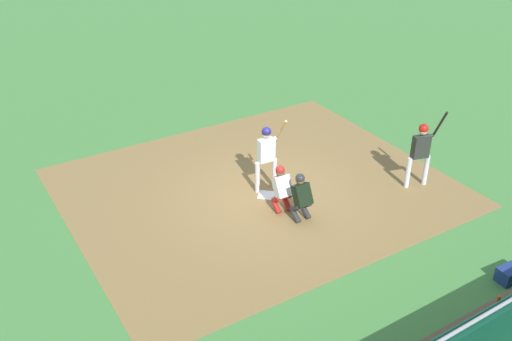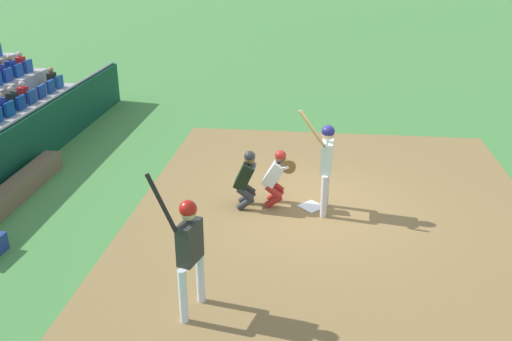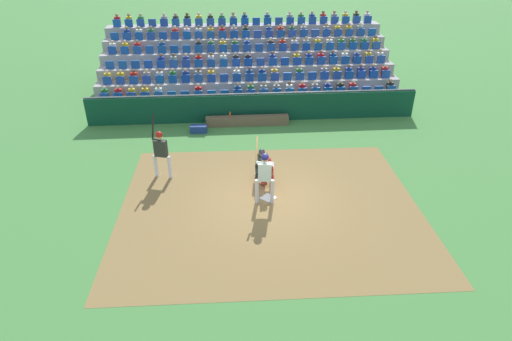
{
  "view_description": "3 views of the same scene",
  "coord_description": "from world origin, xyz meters",
  "px_view_note": "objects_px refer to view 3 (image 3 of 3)",
  "views": [
    {
      "loc": [
        -7.38,
        -11.06,
        8.31
      ],
      "look_at": [
        -0.57,
        -0.36,
        1.12
      ],
      "focal_mm": 40.73,
      "sensor_mm": 36.0,
      "label": 1
    },
    {
      "loc": [
        10.63,
        -0.11,
        5.24
      ],
      "look_at": [
        0.01,
        -1.18,
        0.8
      ],
      "focal_mm": 38.73,
      "sensor_mm": 36.0,
      "label": 2
    },
    {
      "loc": [
        1.4,
        12.53,
        8.25
      ],
      "look_at": [
        0.41,
        -0.19,
        1.02
      ],
      "focal_mm": 30.3,
      "sensor_mm": 36.0,
      "label": 3
    }
  ],
  "objects_px": {
    "home_plate_marker": "(268,198)",
    "dugout_bench": "(247,121)",
    "home_plate_umpire": "(261,162)",
    "on_deck_batter": "(160,149)",
    "catcher_crouching": "(267,170)",
    "equipment_duffel_bag": "(199,129)",
    "water_bottle_on_bench": "(230,115)",
    "batter_at_plate": "(264,172)"
  },
  "relations": [
    {
      "from": "catcher_crouching",
      "to": "on_deck_batter",
      "type": "relative_size",
      "value": 0.54
    },
    {
      "from": "home_plate_marker",
      "to": "on_deck_batter",
      "type": "distance_m",
      "value": 4.34
    },
    {
      "from": "catcher_crouching",
      "to": "water_bottle_on_bench",
      "type": "xyz_separation_m",
      "value": [
        1.2,
        -5.64,
        -0.14
      ]
    },
    {
      "from": "home_plate_umpire",
      "to": "equipment_duffel_bag",
      "type": "distance_m",
      "value": 5.06
    },
    {
      "from": "catcher_crouching",
      "to": "equipment_duffel_bag",
      "type": "height_order",
      "value": "catcher_crouching"
    },
    {
      "from": "equipment_duffel_bag",
      "to": "catcher_crouching",
      "type": "bearing_deg",
      "value": 122.25
    },
    {
      "from": "batter_at_plate",
      "to": "equipment_duffel_bag",
      "type": "xyz_separation_m",
      "value": [
        2.45,
        -6.0,
        -1.02
      ]
    },
    {
      "from": "catcher_crouching",
      "to": "dugout_bench",
      "type": "height_order",
      "value": "catcher_crouching"
    },
    {
      "from": "equipment_duffel_bag",
      "to": "on_deck_batter",
      "type": "distance_m",
      "value": 4.25
    },
    {
      "from": "home_plate_marker",
      "to": "dugout_bench",
      "type": "distance_m",
      "value": 6.43
    },
    {
      "from": "catcher_crouching",
      "to": "batter_at_plate",
      "type": "bearing_deg",
      "value": 78.3
    },
    {
      "from": "home_plate_umpire",
      "to": "equipment_duffel_bag",
      "type": "relative_size",
      "value": 1.72
    },
    {
      "from": "home_plate_umpire",
      "to": "equipment_duffel_bag",
      "type": "bearing_deg",
      "value": -60.15
    },
    {
      "from": "home_plate_marker",
      "to": "on_deck_batter",
      "type": "xyz_separation_m",
      "value": [
        3.79,
        -1.78,
        1.17
      ]
    },
    {
      "from": "equipment_duffel_bag",
      "to": "on_deck_batter",
      "type": "xyz_separation_m",
      "value": [
        1.17,
        3.96,
        1.01
      ]
    },
    {
      "from": "home_plate_umpire",
      "to": "dugout_bench",
      "type": "distance_m",
      "value": 5.07
    },
    {
      "from": "batter_at_plate",
      "to": "dugout_bench",
      "type": "relative_size",
      "value": 0.58
    },
    {
      "from": "batter_at_plate",
      "to": "on_deck_batter",
      "type": "relative_size",
      "value": 0.95
    },
    {
      "from": "on_deck_batter",
      "to": "dugout_bench",
      "type": "bearing_deg",
      "value": -126.61
    },
    {
      "from": "dugout_bench",
      "to": "equipment_duffel_bag",
      "type": "xyz_separation_m",
      "value": [
        2.28,
        0.67,
        -0.05
      ]
    },
    {
      "from": "home_plate_marker",
      "to": "dugout_bench",
      "type": "height_order",
      "value": "dugout_bench"
    },
    {
      "from": "water_bottle_on_bench",
      "to": "equipment_duffel_bag",
      "type": "relative_size",
      "value": 0.34
    },
    {
      "from": "equipment_duffel_bag",
      "to": "home_plate_umpire",
      "type": "bearing_deg",
      "value": 124.0
    },
    {
      "from": "home_plate_marker",
      "to": "on_deck_batter",
      "type": "relative_size",
      "value": 0.19
    },
    {
      "from": "water_bottle_on_bench",
      "to": "on_deck_batter",
      "type": "xyz_separation_m",
      "value": [
        2.63,
        4.61,
        0.61
      ]
    },
    {
      "from": "home_plate_marker",
      "to": "dugout_bench",
      "type": "xyz_separation_m",
      "value": [
        0.34,
        -6.42,
        0.2
      ]
    },
    {
      "from": "water_bottle_on_bench",
      "to": "on_deck_batter",
      "type": "relative_size",
      "value": 0.11
    },
    {
      "from": "home_plate_umpire",
      "to": "on_deck_batter",
      "type": "distance_m",
      "value": 3.73
    },
    {
      "from": "equipment_duffel_bag",
      "to": "water_bottle_on_bench",
      "type": "bearing_deg",
      "value": -152.02
    },
    {
      "from": "catcher_crouching",
      "to": "dugout_bench",
      "type": "relative_size",
      "value": 0.32
    },
    {
      "from": "catcher_crouching",
      "to": "on_deck_batter",
      "type": "height_order",
      "value": "on_deck_batter"
    },
    {
      "from": "home_plate_umpire",
      "to": "on_deck_batter",
      "type": "xyz_separation_m",
      "value": [
        3.67,
        -0.4,
        0.48
      ]
    },
    {
      "from": "home_plate_marker",
      "to": "home_plate_umpire",
      "type": "bearing_deg",
      "value": -85.26
    },
    {
      "from": "home_plate_umpire",
      "to": "dugout_bench",
      "type": "xyz_separation_m",
      "value": [
        0.23,
        -5.04,
        -0.48
      ]
    },
    {
      "from": "home_plate_marker",
      "to": "batter_at_plate",
      "type": "relative_size",
      "value": 0.2
    },
    {
      "from": "on_deck_batter",
      "to": "equipment_duffel_bag",
      "type": "bearing_deg",
      "value": -106.38
    },
    {
      "from": "batter_at_plate",
      "to": "home_plate_umpire",
      "type": "xyz_separation_m",
      "value": [
        -0.05,
        -1.63,
        -0.49
      ]
    },
    {
      "from": "home_plate_umpire",
      "to": "home_plate_marker",
      "type": "bearing_deg",
      "value": 94.74
    },
    {
      "from": "catcher_crouching",
      "to": "home_plate_umpire",
      "type": "relative_size",
      "value": 0.99
    },
    {
      "from": "dugout_bench",
      "to": "water_bottle_on_bench",
      "type": "xyz_separation_m",
      "value": [
        0.81,
        0.03,
        0.35
      ]
    },
    {
      "from": "home_plate_marker",
      "to": "catcher_crouching",
      "type": "height_order",
      "value": "catcher_crouching"
    },
    {
      "from": "home_plate_marker",
      "to": "dugout_bench",
      "type": "relative_size",
      "value": 0.11
    }
  ]
}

